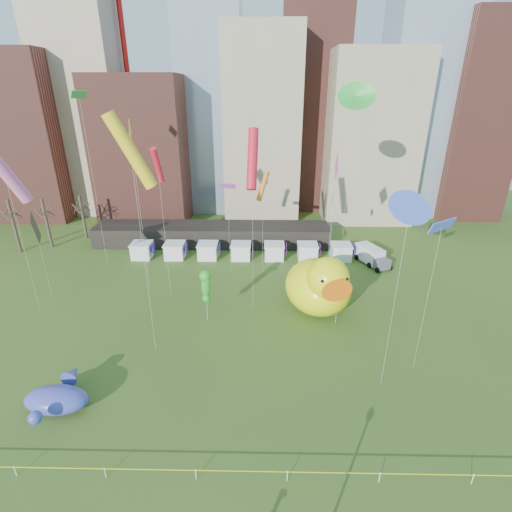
{
  "coord_description": "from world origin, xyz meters",
  "views": [
    {
      "loc": [
        4.28,
        -17.3,
        23.67
      ],
      "look_at": [
        3.77,
        9.42,
        12.0
      ],
      "focal_mm": 27.0,
      "sensor_mm": 36.0,
      "label": 1
    }
  ],
  "objects_px": {
    "seahorse_green": "(205,284)",
    "big_duck": "(320,285)",
    "box_truck": "(372,256)",
    "whale_inflatable": "(58,398)",
    "seahorse_purple": "(339,290)",
    "small_duck": "(322,289)"
  },
  "relations": [
    {
      "from": "whale_inflatable",
      "to": "seahorse_purple",
      "type": "bearing_deg",
      "value": 29.6
    },
    {
      "from": "whale_inflatable",
      "to": "box_truck",
      "type": "bearing_deg",
      "value": 43.78
    },
    {
      "from": "seahorse_green",
      "to": "box_truck",
      "type": "relative_size",
      "value": 1.0
    },
    {
      "from": "whale_inflatable",
      "to": "box_truck",
      "type": "distance_m",
      "value": 42.98
    },
    {
      "from": "big_duck",
      "to": "seahorse_green",
      "type": "distance_m",
      "value": 12.68
    },
    {
      "from": "small_duck",
      "to": "seahorse_purple",
      "type": "bearing_deg",
      "value": -90.96
    },
    {
      "from": "box_truck",
      "to": "whale_inflatable",
      "type": "bearing_deg",
      "value": -161.82
    },
    {
      "from": "whale_inflatable",
      "to": "box_truck",
      "type": "height_order",
      "value": "box_truck"
    },
    {
      "from": "box_truck",
      "to": "big_duck",
      "type": "bearing_deg",
      "value": -148.2
    },
    {
      "from": "box_truck",
      "to": "seahorse_green",
      "type": "bearing_deg",
      "value": -167.74
    },
    {
      "from": "small_duck",
      "to": "box_truck",
      "type": "relative_size",
      "value": 0.64
    },
    {
      "from": "seahorse_green",
      "to": "big_duck",
      "type": "bearing_deg",
      "value": -8.09
    },
    {
      "from": "seahorse_green",
      "to": "box_truck",
      "type": "bearing_deg",
      "value": 17.98
    },
    {
      "from": "seahorse_green",
      "to": "small_duck",
      "type": "bearing_deg",
      "value": 3.57
    },
    {
      "from": "seahorse_purple",
      "to": "whale_inflatable",
      "type": "distance_m",
      "value": 27.56
    },
    {
      "from": "big_duck",
      "to": "seahorse_green",
      "type": "height_order",
      "value": "big_duck"
    },
    {
      "from": "big_duck",
      "to": "whale_inflatable",
      "type": "relative_size",
      "value": 1.61
    },
    {
      "from": "big_duck",
      "to": "small_duck",
      "type": "xyz_separation_m",
      "value": [
        0.8,
        3.05,
        -2.22
      ]
    },
    {
      "from": "seahorse_green",
      "to": "whale_inflatable",
      "type": "xyz_separation_m",
      "value": [
        -10.24,
        -12.78,
        -3.62
      ]
    },
    {
      "from": "small_duck",
      "to": "seahorse_green",
      "type": "height_order",
      "value": "seahorse_green"
    },
    {
      "from": "big_duck",
      "to": "whale_inflatable",
      "type": "height_order",
      "value": "big_duck"
    },
    {
      "from": "big_duck",
      "to": "box_truck",
      "type": "height_order",
      "value": "big_duck"
    }
  ]
}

